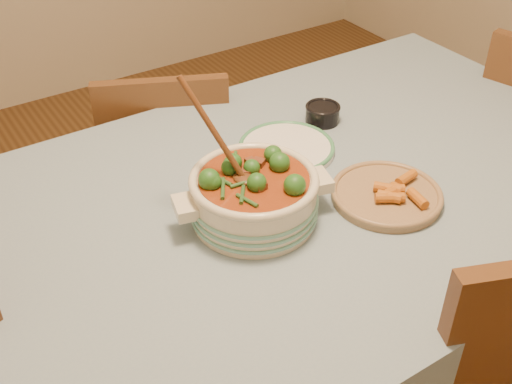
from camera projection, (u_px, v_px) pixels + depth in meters
floor at (304, 379)px, 1.99m from camera, size 4.50×4.50×0.00m
dining_table at (315, 212)px, 1.60m from camera, size 1.68×1.08×0.76m
stew_casserole at (254, 193)px, 1.39m from camera, size 0.36×0.33×0.33m
white_plate at (287, 148)px, 1.65m from camera, size 0.25×0.25×0.02m
condiment_bowl at (323, 113)px, 1.76m from camera, size 0.10×0.10×0.05m
fried_plate at (387, 193)px, 1.48m from camera, size 0.32×0.32×0.04m
chair_far at (168, 166)px, 2.10m from camera, size 0.52×0.52×0.84m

